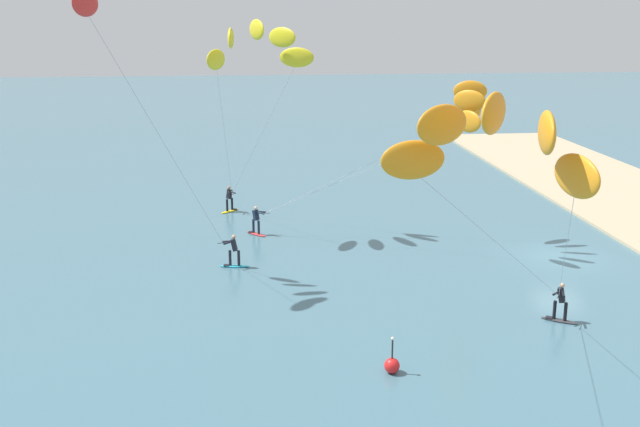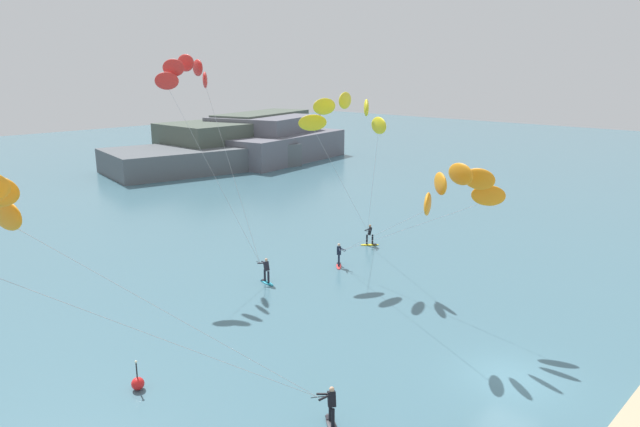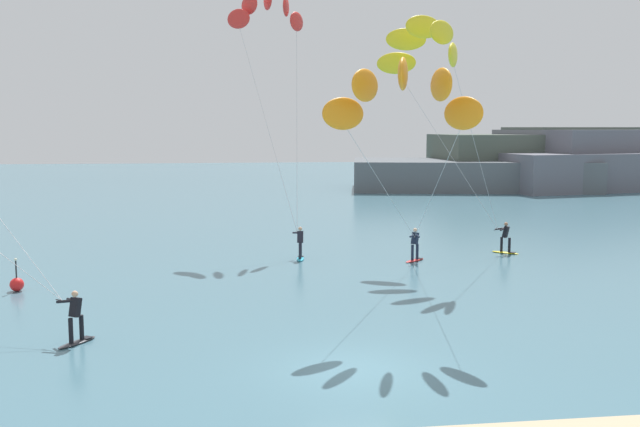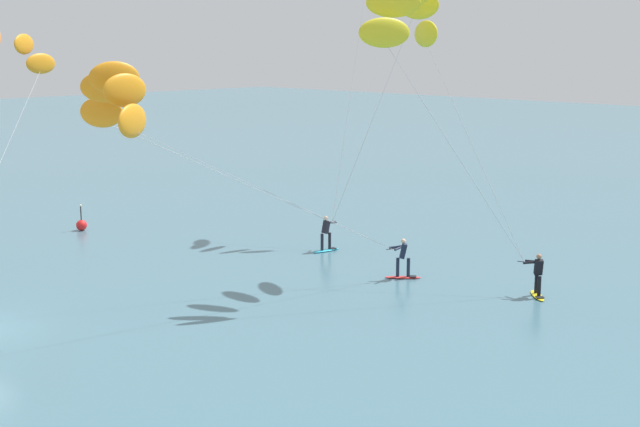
{
  "view_description": "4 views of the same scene",
  "coord_description": "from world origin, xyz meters",
  "px_view_note": "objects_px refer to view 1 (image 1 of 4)",
  "views": [
    {
      "loc": [
        -36.37,
        16.45,
        12.44
      ],
      "look_at": [
        -0.28,
        12.65,
        2.82
      ],
      "focal_mm": 42.86,
      "sensor_mm": 36.0,
      "label": 1
    },
    {
      "loc": [
        -22.66,
        -9.75,
        13.49
      ],
      "look_at": [
        2.53,
        14.25,
        4.71
      ],
      "focal_mm": 32.22,
      "sensor_mm": 36.0,
      "label": 2
    },
    {
      "loc": [
        -3.51,
        -19.11,
        6.67
      ],
      "look_at": [
        0.5,
        10.82,
        3.08
      ],
      "focal_mm": 40.52,
      "sensor_mm": 36.0,
      "label": 3
    },
    {
      "loc": [
        28.58,
        -12.02,
        9.6
      ],
      "look_at": [
        4.65,
        12.13,
        3.05
      ],
      "focal_mm": 49.85,
      "sensor_mm": 36.0,
      "label": 4
    }
  ],
  "objects_px": {
    "kitesurfer_far_out": "(256,51)",
    "kitesurfer_mid_water": "(92,5)",
    "marker_buoy": "(392,365)",
    "kitesurfer_downwind": "(460,110)",
    "kitesurfer_nearshore": "(496,151)"
  },
  "relations": [
    {
      "from": "kitesurfer_mid_water",
      "to": "kitesurfer_downwind",
      "type": "distance_m",
      "value": 18.82
    },
    {
      "from": "kitesurfer_downwind",
      "to": "marker_buoy",
      "type": "relative_size",
      "value": 9.59
    },
    {
      "from": "kitesurfer_nearshore",
      "to": "marker_buoy",
      "type": "relative_size",
      "value": 8.72
    },
    {
      "from": "kitesurfer_nearshore",
      "to": "marker_buoy",
      "type": "bearing_deg",
      "value": 17.66
    },
    {
      "from": "kitesurfer_mid_water",
      "to": "kitesurfer_downwind",
      "type": "xyz_separation_m",
      "value": [
        3.37,
        -17.77,
        -5.22
      ]
    },
    {
      "from": "kitesurfer_mid_water",
      "to": "marker_buoy",
      "type": "xyz_separation_m",
      "value": [
        -11.19,
        -11.45,
        -12.4
      ]
    },
    {
      "from": "kitesurfer_far_out",
      "to": "kitesurfer_mid_water",
      "type": "bearing_deg",
      "value": 134.36
    },
    {
      "from": "kitesurfer_mid_water",
      "to": "marker_buoy",
      "type": "bearing_deg",
      "value": -134.33
    },
    {
      "from": "kitesurfer_far_out",
      "to": "kitesurfer_downwind",
      "type": "xyz_separation_m",
      "value": [
        -3.75,
        -10.49,
        -2.87
      ]
    },
    {
      "from": "kitesurfer_nearshore",
      "to": "kitesurfer_far_out",
      "type": "relative_size",
      "value": 1.0
    },
    {
      "from": "kitesurfer_nearshore",
      "to": "kitesurfer_downwind",
      "type": "distance_m",
      "value": 20.19
    },
    {
      "from": "kitesurfer_nearshore",
      "to": "kitesurfer_downwind",
      "type": "relative_size",
      "value": 0.91
    },
    {
      "from": "marker_buoy",
      "to": "kitesurfer_downwind",
      "type": "bearing_deg",
      "value": -23.45
    },
    {
      "from": "kitesurfer_downwind",
      "to": "kitesurfer_nearshore",
      "type": "bearing_deg",
      "value": 166.45
    },
    {
      "from": "kitesurfer_far_out",
      "to": "marker_buoy",
      "type": "relative_size",
      "value": 8.73
    }
  ]
}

